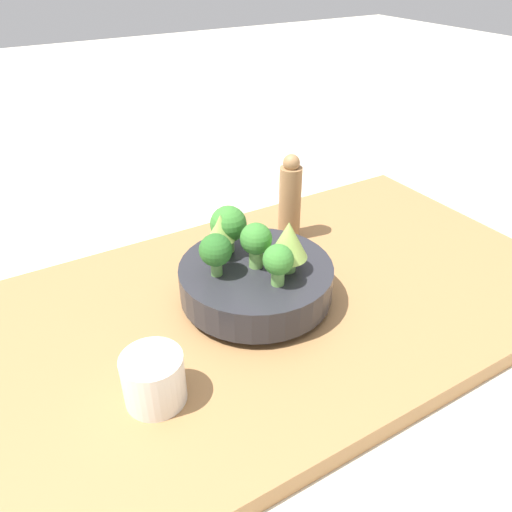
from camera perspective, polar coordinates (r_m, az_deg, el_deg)
ground_plane at (r=0.91m, az=2.51°, el=-6.34°), size 6.00×6.00×0.00m
table at (r=0.90m, az=2.54°, el=-5.48°), size 1.07×0.61×0.04m
bowl at (r=0.86m, az=0.00°, el=-2.82°), size 0.26×0.26×0.07m
broccoli_floret_back at (r=0.86m, az=-3.18°, el=3.59°), size 0.06×0.06×0.09m
broccoli_floret_left at (r=0.80m, az=-4.63°, el=0.57°), size 0.05×0.05×0.07m
broccoli_floret_front at (r=0.78m, az=2.55°, el=-0.61°), size 0.05×0.05×0.07m
romanesco_piece_far at (r=0.84m, az=-4.04°, el=2.90°), size 0.05×0.05×0.08m
romanesco_piece_near at (r=0.81m, az=3.68°, el=1.65°), size 0.06×0.06×0.09m
broccoli_floret_center at (r=0.82m, az=0.00°, el=1.74°), size 0.05×0.05×0.08m
cup at (r=0.71m, az=-11.61°, el=-13.59°), size 0.09×0.09×0.08m
pepper_mill at (r=1.03m, az=3.90°, el=6.51°), size 0.05×0.05×0.18m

